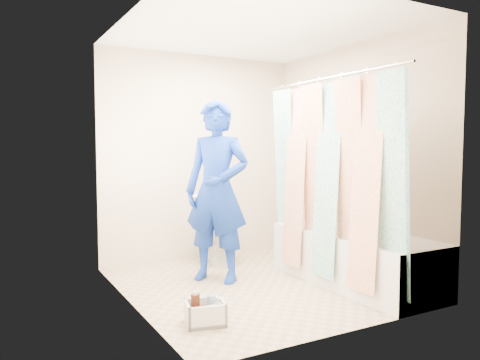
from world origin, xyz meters
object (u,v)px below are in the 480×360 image
toilet (217,228)px  cleaning_caddy (206,314)px  bathtub (354,257)px  plumber (217,191)px

toilet → cleaning_caddy: 1.98m
bathtub → toilet: toilet is taller
toilet → cleaning_caddy: size_ratio=2.33×
plumber → cleaning_caddy: 1.42m
toilet → bathtub: bearing=-57.1°
plumber → cleaning_caddy: (-0.58, -1.01, -0.81)m
bathtub → toilet: 1.65m
toilet → plumber: size_ratio=0.44×
cleaning_caddy → plumber: bearing=73.8°
bathtub → cleaning_caddy: bathtub is taller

